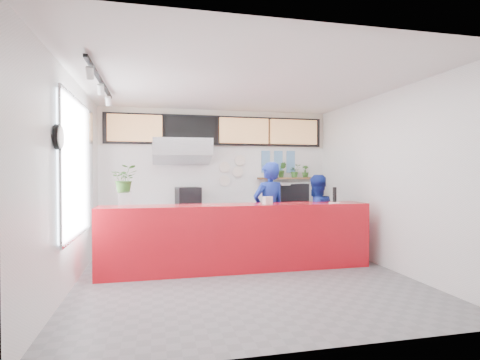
{
  "coord_description": "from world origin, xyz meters",
  "views": [
    {
      "loc": [
        -1.34,
        -5.67,
        1.64
      ],
      "look_at": [
        0.1,
        0.7,
        1.5
      ],
      "focal_mm": 28.0,
      "sensor_mm": 36.0,
      "label": 1
    }
  ],
  "objects_px": {
    "panini_oven": "(188,197)",
    "service_counter": "(238,237)",
    "espresso_machine": "(289,194)",
    "staff_center": "(269,212)",
    "pepper_mill": "(335,195)",
    "staff_right": "(316,217)"
  },
  "relations": [
    {
      "from": "panini_oven",
      "to": "espresso_machine",
      "type": "bearing_deg",
      "value": -8.23
    },
    {
      "from": "espresso_machine",
      "to": "service_counter",
      "type": "bearing_deg",
      "value": -127.21
    },
    {
      "from": "staff_right",
      "to": "pepper_mill",
      "type": "height_order",
      "value": "staff_right"
    },
    {
      "from": "panini_oven",
      "to": "staff_right",
      "type": "bearing_deg",
      "value": -38.74
    },
    {
      "from": "staff_right",
      "to": "staff_center",
      "type": "bearing_deg",
      "value": -12.5
    },
    {
      "from": "service_counter",
      "to": "staff_center",
      "type": "height_order",
      "value": "staff_center"
    },
    {
      "from": "staff_center",
      "to": "staff_right",
      "type": "bearing_deg",
      "value": 159.23
    },
    {
      "from": "espresso_machine",
      "to": "pepper_mill",
      "type": "distance_m",
      "value": 1.91
    },
    {
      "from": "service_counter",
      "to": "staff_center",
      "type": "xyz_separation_m",
      "value": [
        0.69,
        0.5,
        0.36
      ]
    },
    {
      "from": "panini_oven",
      "to": "staff_center",
      "type": "distance_m",
      "value": 1.9
    },
    {
      "from": "espresso_machine",
      "to": "staff_right",
      "type": "relative_size",
      "value": 0.47
    },
    {
      "from": "service_counter",
      "to": "espresso_machine",
      "type": "distance_m",
      "value": 2.45
    },
    {
      "from": "espresso_machine",
      "to": "pepper_mill",
      "type": "height_order",
      "value": "espresso_machine"
    },
    {
      "from": "service_counter",
      "to": "espresso_machine",
      "type": "relative_size",
      "value": 6.0
    },
    {
      "from": "staff_center",
      "to": "service_counter",
      "type": "bearing_deg",
      "value": 17.81
    },
    {
      "from": "service_counter",
      "to": "staff_center",
      "type": "bearing_deg",
      "value": 35.86
    },
    {
      "from": "espresso_machine",
      "to": "staff_center",
      "type": "height_order",
      "value": "staff_center"
    },
    {
      "from": "panini_oven",
      "to": "espresso_machine",
      "type": "relative_size",
      "value": 0.63
    },
    {
      "from": "espresso_machine",
      "to": "staff_center",
      "type": "distance_m",
      "value": 1.58
    },
    {
      "from": "panini_oven",
      "to": "staff_center",
      "type": "relative_size",
      "value": 0.26
    },
    {
      "from": "panini_oven",
      "to": "service_counter",
      "type": "bearing_deg",
      "value": -77.6
    },
    {
      "from": "panini_oven",
      "to": "staff_center",
      "type": "bearing_deg",
      "value": -51.68
    }
  ]
}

